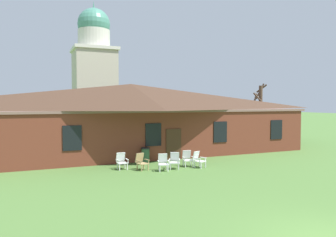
% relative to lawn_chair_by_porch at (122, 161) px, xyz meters
% --- Properties ---
extents(brick_building, '(26.68, 10.40, 5.35)m').
position_rel_lawn_chair_by_porch_xyz_m(brick_building, '(2.58, 6.65, 2.23)').
color(brick_building, brown).
rests_on(brick_building, ground).
extents(dome_tower, '(5.18, 5.18, 16.18)m').
position_rel_lawn_chair_by_porch_xyz_m(dome_tower, '(2.37, 21.56, 6.78)').
color(dome_tower, '#BCB29E').
rests_on(dome_tower, ground).
extents(lawn_chair_by_porch, '(0.66, 0.69, 0.96)m').
position_rel_lawn_chair_by_porch_xyz_m(lawn_chair_by_porch, '(0.00, 0.00, 0.00)').
color(lawn_chair_by_porch, white).
rests_on(lawn_chair_by_porch, ground).
extents(lawn_chair_near_door, '(0.75, 0.80, 0.96)m').
position_rel_lawn_chair_by_porch_xyz_m(lawn_chair_near_door, '(1.00, -0.64, 0.00)').
color(lawn_chair_near_door, tan).
rests_on(lawn_chair_near_door, ground).
extents(lawn_chair_left_end, '(0.74, 0.78, 0.96)m').
position_rel_lawn_chair_by_porch_xyz_m(lawn_chair_left_end, '(2.06, -1.33, 0.00)').
color(lawn_chair_left_end, white).
rests_on(lawn_chair_left_end, ground).
extents(lawn_chair_middle, '(0.81, 0.85, 0.96)m').
position_rel_lawn_chair_by_porch_xyz_m(lawn_chair_middle, '(2.87, -1.12, 0.00)').
color(lawn_chair_middle, white).
rests_on(lawn_chair_middle, ground).
extents(lawn_chair_right_end, '(0.71, 0.75, 0.96)m').
position_rel_lawn_chair_by_porch_xyz_m(lawn_chair_right_end, '(3.89, -0.74, 0.00)').
color(lawn_chair_right_end, silver).
rests_on(lawn_chair_right_end, ground).
extents(lawn_chair_far_side, '(0.80, 0.84, 0.96)m').
position_rel_lawn_chair_by_porch_xyz_m(lawn_chair_far_side, '(4.34, -1.31, 0.00)').
color(lawn_chair_far_side, white).
rests_on(lawn_chair_far_side, ground).
extents(bare_tree_beside_building, '(1.71, 1.87, 5.80)m').
position_rel_lawn_chair_by_porch_xyz_m(bare_tree_beside_building, '(16.07, 7.57, 2.62)').
color(bare_tree_beside_building, brown).
rests_on(bare_tree_beside_building, ground).
extents(trash_bin, '(0.56, 0.56, 0.98)m').
position_rel_lawn_chair_by_porch_xyz_m(trash_bin, '(1.93, 1.36, -0.00)').
color(trash_bin, '#335638').
rests_on(trash_bin, ground).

